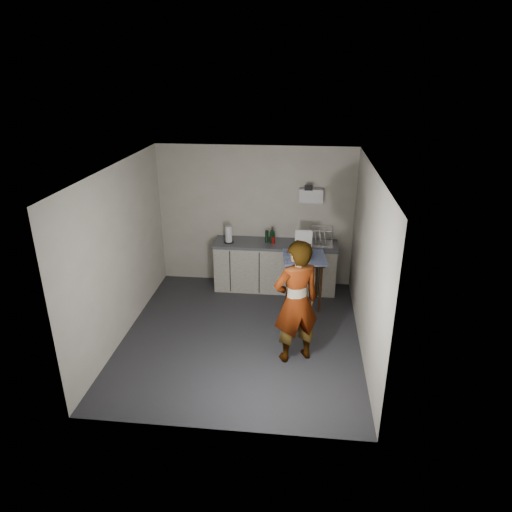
# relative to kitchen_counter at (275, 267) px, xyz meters

# --- Properties ---
(ground) EXTENTS (4.00, 4.00, 0.00)m
(ground) POSITION_rel_kitchen_counter_xyz_m (-0.40, -1.70, -0.43)
(ground) COLOR #2A2B30
(ground) RESTS_ON ground
(wall_back) EXTENTS (3.60, 0.02, 2.60)m
(wall_back) POSITION_rel_kitchen_counter_xyz_m (-0.40, 0.29, 0.87)
(wall_back) COLOR #B4AF9D
(wall_back) RESTS_ON ground
(wall_right) EXTENTS (0.02, 4.00, 2.60)m
(wall_right) POSITION_rel_kitchen_counter_xyz_m (1.39, -1.70, 0.87)
(wall_right) COLOR #B4AF9D
(wall_right) RESTS_ON ground
(wall_left) EXTENTS (0.02, 4.00, 2.60)m
(wall_left) POSITION_rel_kitchen_counter_xyz_m (-2.19, -1.70, 0.87)
(wall_left) COLOR #B4AF9D
(wall_left) RESTS_ON ground
(ceiling) EXTENTS (3.60, 4.00, 0.01)m
(ceiling) POSITION_rel_kitchen_counter_xyz_m (-0.40, -1.70, 2.17)
(ceiling) COLOR white
(ceiling) RESTS_ON wall_back
(kitchen_counter) EXTENTS (2.24, 0.62, 0.91)m
(kitchen_counter) POSITION_rel_kitchen_counter_xyz_m (0.00, 0.00, 0.00)
(kitchen_counter) COLOR black
(kitchen_counter) RESTS_ON ground
(wall_shelf) EXTENTS (0.42, 0.18, 0.37)m
(wall_shelf) POSITION_rel_kitchen_counter_xyz_m (0.60, 0.22, 1.32)
(wall_shelf) COLOR white
(wall_shelf) RESTS_ON ground
(side_table) EXTENTS (0.77, 0.77, 0.91)m
(side_table) POSITION_rel_kitchen_counter_xyz_m (0.53, -0.60, 0.37)
(side_table) COLOR #39210D
(side_table) RESTS_ON ground
(standing_man) EXTENTS (0.78, 0.67, 1.80)m
(standing_man) POSITION_rel_kitchen_counter_xyz_m (0.43, -2.20, 0.47)
(standing_man) COLOR #B2A593
(standing_man) RESTS_ON ground
(soap_bottle) EXTENTS (0.16, 0.16, 0.30)m
(soap_bottle) POSITION_rel_kitchen_counter_xyz_m (-0.07, 0.01, 0.63)
(soap_bottle) COLOR black
(soap_bottle) RESTS_ON kitchen_counter
(soda_can) EXTENTS (0.07, 0.07, 0.12)m
(soda_can) POSITION_rel_kitchen_counter_xyz_m (-0.04, -0.03, 0.54)
(soda_can) COLOR red
(soda_can) RESTS_ON kitchen_counter
(dark_bottle) EXTENTS (0.06, 0.06, 0.22)m
(dark_bottle) POSITION_rel_kitchen_counter_xyz_m (-0.16, 0.01, 0.59)
(dark_bottle) COLOR black
(dark_bottle) RESTS_ON kitchen_counter
(paper_towel) EXTENTS (0.18, 0.18, 0.31)m
(paper_towel) POSITION_rel_kitchen_counter_xyz_m (-0.85, -0.07, 0.63)
(paper_towel) COLOR black
(paper_towel) RESTS_ON kitchen_counter
(dish_rack) EXTENTS (0.42, 0.32, 0.30)m
(dish_rack) POSITION_rel_kitchen_counter_xyz_m (0.81, 0.05, 0.55)
(dish_rack) COLOR silver
(dish_rack) RESTS_ON kitchen_counter
(bakery_box) EXTENTS (0.30, 0.31, 0.41)m
(bakery_box) POSITION_rel_kitchen_counter_xyz_m (0.49, -0.58, 0.58)
(bakery_box) COLOR white
(bakery_box) RESTS_ON side_table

